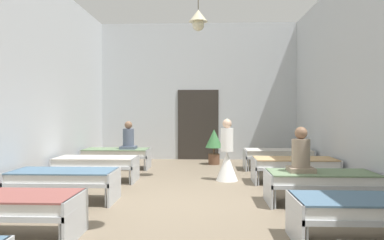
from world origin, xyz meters
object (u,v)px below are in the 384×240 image
Objects in this scene: bed_left_row_2 at (64,178)px; bed_right_row_4 at (278,154)px; bed_right_row_2 at (321,180)px; bed_right_row_3 at (294,164)px; nurse_near_aisle at (227,158)px; patient_seated_primary at (301,155)px; potted_plant at (214,142)px; bed_right_row_1 at (370,209)px; bed_left_row_4 at (117,153)px; bed_left_row_1 at (5,205)px; patient_seated_secondary at (128,139)px; bed_left_row_3 at (96,163)px.

bed_left_row_2 and bed_right_row_4 have the same top height.
bed_right_row_3 is (0.00, 1.90, 0.00)m from bed_right_row_2.
nurse_near_aisle is at bearing 125.97° from bed_right_row_2.
patient_seated_primary reaches higher than potted_plant.
nurse_near_aisle is (-1.54, 4.02, 0.09)m from bed_right_row_1.
nurse_near_aisle is (3.09, -1.68, 0.09)m from bed_left_row_4.
patient_seated_primary is at bearing 100.36° from bed_right_row_1.
nurse_near_aisle is at bearing 119.42° from patient_seated_primary.
bed_left_row_1 is 1.00× the size of bed_left_row_2.
nurse_near_aisle reaches higher than potted_plant.
patient_seated_secondary is at bearing 84.71° from bed_left_row_2.
bed_left_row_3 is at bearing 180.00° from bed_right_row_3.
nurse_near_aisle reaches higher than bed_left_row_3.
bed_right_row_3 is 1.28× the size of nurse_near_aisle.
bed_left_row_3 is 3.09m from nurse_near_aisle.
nurse_near_aisle is at bearing 52.46° from bed_left_row_1.
bed_left_row_1 is 2.38× the size of patient_seated_primary.
bed_right_row_3 is at bearing 0.00° from bed_left_row_3.
bed_left_row_3 is 2.38× the size of patient_seated_primary.
patient_seated_secondary is at bearing 136.15° from patient_seated_primary.
bed_left_row_1 is 5.06m from nurse_near_aisle.
bed_left_row_3 is at bearing 90.00° from bed_left_row_2.
potted_plant is at bearing 66.92° from bed_left_row_1.
patient_seated_secondary is (0.35, 1.88, 0.43)m from bed_left_row_3.
bed_left_row_2 is 3.74m from nurse_near_aisle.
bed_right_row_4 is (4.62, 3.80, 0.00)m from bed_left_row_2.
patient_seated_secondary reaches higher than bed_right_row_3.
bed_left_row_1 and bed_left_row_3 have the same top height.
bed_left_row_1 is 5.98m from bed_right_row_3.
patient_seated_secondary reaches higher than bed_left_row_4.
nurse_near_aisle is (-1.54, 2.12, 0.09)m from bed_right_row_2.
bed_right_row_1 and bed_left_row_2 have the same top height.
bed_right_row_2 is 5.72m from patient_seated_secondary.
bed_right_row_4 is (4.62, 5.70, 0.00)m from bed_left_row_1.
bed_left_row_1 and bed_right_row_2 have the same top height.
potted_plant is at bearing -70.18° from nurse_near_aisle.
bed_left_row_1 is 5.00m from bed_right_row_2.
bed_left_row_1 is 7.23m from potted_plant.
bed_right_row_4 is at bearing 90.00° from bed_right_row_2.
bed_left_row_3 is 1.73× the size of potted_plant.
patient_seated_secondary reaches higher than bed_right_row_4.
nurse_near_aisle is (3.09, 2.12, 0.09)m from bed_left_row_2.
bed_right_row_1 is 3.80m from bed_right_row_3.
bed_left_row_4 is 3.00m from potted_plant.
bed_left_row_3 is 1.00× the size of bed_left_row_4.
bed_right_row_2 is at bearing -22.35° from bed_left_row_3.
bed_right_row_2 is at bearing 140.31° from nurse_near_aisle.
bed_left_row_2 is 1.00× the size of bed_left_row_4.
bed_right_row_4 is at bearing 90.00° from bed_right_row_1.
patient_seated_primary is 4.95m from potted_plant.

